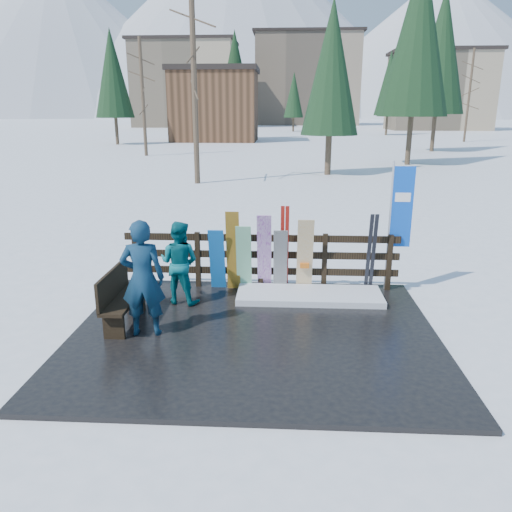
# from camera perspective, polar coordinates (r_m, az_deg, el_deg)

# --- Properties ---
(ground) EXTENTS (700.00, 700.00, 0.00)m
(ground) POSITION_cam_1_polar(r_m,az_deg,el_deg) (8.40, -0.17, -9.16)
(ground) COLOR white
(ground) RESTS_ON ground
(deck) EXTENTS (6.00, 5.00, 0.08)m
(deck) POSITION_cam_1_polar(r_m,az_deg,el_deg) (8.38, -0.17, -8.91)
(deck) COLOR black
(deck) RESTS_ON ground
(fence) EXTENTS (5.60, 0.10, 1.15)m
(fence) POSITION_cam_1_polar(r_m,az_deg,el_deg) (10.19, 0.55, -0.06)
(fence) COLOR black
(fence) RESTS_ON deck
(snow_patch) EXTENTS (2.81, 1.00, 0.12)m
(snow_patch) POSITION_cam_1_polar(r_m,az_deg,el_deg) (9.82, 6.10, -4.49)
(snow_patch) COLOR white
(snow_patch) RESTS_ON deck
(bench) EXTENTS (0.41, 1.50, 0.97)m
(bench) POSITION_cam_1_polar(r_m,az_deg,el_deg) (8.79, -15.30, -4.35)
(bench) COLOR black
(bench) RESTS_ON deck
(snowboard_0) EXTENTS (0.31, 0.36, 1.29)m
(snowboard_0) POSITION_cam_1_polar(r_m,az_deg,el_deg) (10.06, -4.46, -0.40)
(snowboard_0) COLOR blue
(snowboard_0) RESTS_ON deck
(snowboard_1) EXTENTS (0.30, 0.31, 1.37)m
(snowboard_1) POSITION_cam_1_polar(r_m,az_deg,el_deg) (9.99, -1.40, -0.24)
(snowboard_1) COLOR silver
(snowboard_1) RESTS_ON deck
(snowboard_2) EXTENTS (0.27, 0.28, 1.65)m
(snowboard_2) POSITION_cam_1_polar(r_m,az_deg,el_deg) (9.97, -2.64, 0.56)
(snowboard_2) COLOR #FFAC1E
(snowboard_2) RESTS_ON deck
(snowboard_3) EXTENTS (0.28, 0.51, 1.61)m
(snowboard_3) POSITION_cam_1_polar(r_m,az_deg,el_deg) (9.94, 0.95, 0.39)
(snowboard_3) COLOR white
(snowboard_3) RESTS_ON deck
(snowboard_4) EXTENTS (0.28, 0.31, 1.30)m
(snowboard_4) POSITION_cam_1_polar(r_m,az_deg,el_deg) (9.97, 2.80, -0.51)
(snowboard_4) COLOR black
(snowboard_4) RESTS_ON deck
(snowboard_5) EXTENTS (0.32, 0.37, 1.52)m
(snowboard_5) POSITION_cam_1_polar(r_m,az_deg,el_deg) (9.95, 5.61, 0.06)
(snowboard_5) COLOR silver
(snowboard_5) RESTS_ON deck
(ski_pair_a) EXTENTS (0.16, 0.32, 1.77)m
(ski_pair_a) POSITION_cam_1_polar(r_m,az_deg,el_deg) (9.98, 3.27, 0.89)
(ski_pair_a) COLOR #A81C14
(ski_pair_a) RESTS_ON deck
(ski_pair_b) EXTENTS (0.17, 0.28, 1.62)m
(ski_pair_b) POSITION_cam_1_polar(r_m,az_deg,el_deg) (10.15, 13.02, 0.33)
(ski_pair_b) COLOR black
(ski_pair_b) RESTS_ON deck
(rental_flag) EXTENTS (0.45, 0.04, 2.60)m
(rental_flag) POSITION_cam_1_polar(r_m,az_deg,el_deg) (10.26, 16.02, 4.86)
(rental_flag) COLOR silver
(rental_flag) RESTS_ON deck
(person_front) EXTENTS (0.74, 0.53, 1.91)m
(person_front) POSITION_cam_1_polar(r_m,az_deg,el_deg) (8.15, -12.82, -2.52)
(person_front) COLOR navy
(person_front) RESTS_ON deck
(person_back) EXTENTS (0.89, 0.77, 1.58)m
(person_back) POSITION_cam_1_polar(r_m,az_deg,el_deg) (9.46, -8.76, -0.74)
(person_back) COLOR #09636D
(person_back) RESTS_ON deck
(resort_buildings) EXTENTS (73.00, 87.60, 22.60)m
(resort_buildings) POSITION_cam_1_polar(r_m,az_deg,el_deg) (123.13, 3.64, 19.14)
(resort_buildings) COLOR tan
(resort_buildings) RESTS_ON ground
(trees) EXTENTS (42.20, 68.88, 13.24)m
(trees) POSITION_cam_1_polar(r_m,az_deg,el_deg) (57.04, 6.76, 18.62)
(trees) COLOR #382B1E
(trees) RESTS_ON ground
(mountains) EXTENTS (520.00, 260.00, 120.00)m
(mountains) POSITION_cam_1_polar(r_m,az_deg,el_deg) (339.37, 1.42, 24.17)
(mountains) COLOR white
(mountains) RESTS_ON ground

